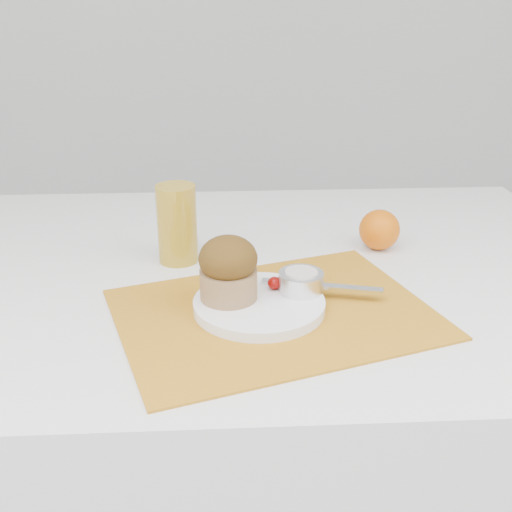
{
  "coord_description": "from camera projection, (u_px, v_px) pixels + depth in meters",
  "views": [
    {
      "loc": [
        -0.02,
        -0.89,
        1.18
      ],
      "look_at": [
        0.02,
        -0.02,
        0.8
      ],
      "focal_mm": 45.0,
      "sensor_mm": 36.0,
      "label": 1
    }
  ],
  "objects": [
    {
      "name": "table",
      "position": [
        241.0,
        452.0,
        1.18
      ],
      "size": [
        1.2,
        0.8,
        0.75
      ],
      "primitive_type": "cube",
      "color": "white",
      "rests_on": "ground"
    },
    {
      "name": "raspberry_far",
      "position": [
        285.0,
        282.0,
        0.92
      ],
      "size": [
        0.02,
        0.02,
        0.02
      ],
      "primitive_type": "ellipsoid",
      "color": "#610219",
      "rests_on": "plate"
    },
    {
      "name": "juice_glass",
      "position": [
        177.0,
        224.0,
        1.03
      ],
      "size": [
        0.08,
        0.08,
        0.13
      ],
      "primitive_type": "cylinder",
      "rotation": [
        0.0,
        0.0,
        -0.3
      ],
      "color": "#B58F21",
      "rests_on": "table"
    },
    {
      "name": "placemat",
      "position": [
        275.0,
        314.0,
        0.88
      ],
      "size": [
        0.5,
        0.42,
        0.0
      ],
      "primitive_type": "cube",
      "rotation": [
        0.0,
        0.0,
        0.31
      ],
      "color": "#C27D1B",
      "rests_on": "table"
    },
    {
      "name": "orange",
      "position": [
        379.0,
        230.0,
        1.09
      ],
      "size": [
        0.07,
        0.07,
        0.07
      ],
      "primitive_type": "sphere",
      "color": "orange",
      "rests_on": "table"
    },
    {
      "name": "cream",
      "position": [
        301.0,
        273.0,
        0.9
      ],
      "size": [
        0.06,
        0.06,
        0.01
      ],
      "primitive_type": "cylinder",
      "rotation": [
        0.0,
        0.0,
        -0.25
      ],
      "color": "beige",
      "rests_on": "ramekin"
    },
    {
      "name": "muffin",
      "position": [
        228.0,
        269.0,
        0.88
      ],
      "size": [
        0.1,
        0.1,
        0.09
      ],
      "color": "#A47B4F",
      "rests_on": "plate"
    },
    {
      "name": "raspberry_near",
      "position": [
        275.0,
        283.0,
        0.91
      ],
      "size": [
        0.02,
        0.02,
        0.02
      ],
      "primitive_type": "ellipsoid",
      "color": "#5F0402",
      "rests_on": "plate"
    },
    {
      "name": "butter_knife",
      "position": [
        322.0,
        286.0,
        0.92
      ],
      "size": [
        0.17,
        0.06,
        0.0
      ],
      "primitive_type": "cube",
      "rotation": [
        0.0,
        0.0,
        -0.24
      ],
      "color": "silver",
      "rests_on": "plate"
    },
    {
      "name": "ramekin",
      "position": [
        301.0,
        282.0,
        0.91
      ],
      "size": [
        0.07,
        0.07,
        0.03
      ],
      "primitive_type": "cylinder",
      "rotation": [
        0.0,
        0.0,
        -0.16
      ],
      "color": "silver",
      "rests_on": "plate"
    },
    {
      "name": "plate",
      "position": [
        259.0,
        305.0,
        0.89
      ],
      "size": [
        0.2,
        0.2,
        0.01
      ],
      "primitive_type": "cylinder",
      "rotation": [
        0.0,
        0.0,
        0.11
      ],
      "color": "white",
      "rests_on": "placemat"
    }
  ]
}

